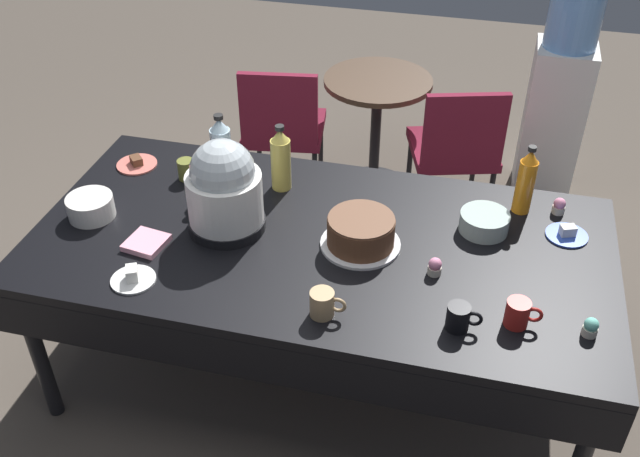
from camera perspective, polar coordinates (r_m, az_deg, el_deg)
ground at (r=3.25m, az=0.00°, el=-11.36°), size 9.00×9.00×0.00m
potluck_table at (r=2.78m, az=0.00°, el=-1.85°), size 2.20×1.10×0.75m
frosted_layer_cake at (r=2.67m, az=3.24°, el=-0.34°), size 0.30×0.30×0.13m
slow_cooker at (r=2.72m, az=-7.60°, el=3.09°), size 0.30×0.30×0.38m
glass_salad_bowl at (r=2.83m, az=12.88°, el=0.50°), size 0.19×0.19×0.08m
ceramic_snack_bowl at (r=2.97m, az=-17.70°, el=1.64°), size 0.18×0.18×0.09m
dessert_plate_cobalt at (r=2.90m, az=18.97°, el=-0.40°), size 0.16×0.16×0.05m
dessert_plate_coral at (r=3.27m, az=-14.31°, el=5.03°), size 0.18×0.18×0.04m
dessert_plate_white at (r=2.63m, az=-14.61°, el=-3.78°), size 0.16×0.16×0.06m
cupcake_rose at (r=2.59m, az=9.08°, el=-3.00°), size 0.05×0.05×0.07m
cupcake_lemon at (r=3.01m, az=18.41°, el=1.70°), size 0.05×0.05×0.07m
cupcake_berry at (r=2.49m, az=20.65°, el=-7.33°), size 0.05×0.05×0.07m
soda_bottle_ginger_ale at (r=2.96m, az=-3.13°, el=5.48°), size 0.08×0.08×0.29m
soda_bottle_orange_juice at (r=2.93m, az=15.98°, el=3.58°), size 0.07×0.07×0.29m
soda_bottle_water at (r=3.00m, az=-7.80°, el=5.99°), size 0.08×0.08×0.32m
coffee_mug_black at (r=2.39m, az=10.96°, el=-6.92°), size 0.12×0.08×0.09m
coffee_mug_red at (r=2.44m, az=15.43°, el=-6.49°), size 0.12×0.08×0.10m
coffee_mug_tan at (r=2.39m, az=0.24°, el=-5.97°), size 0.12×0.08×0.10m
coffee_mug_olive at (r=3.11m, az=-10.49°, el=4.61°), size 0.11×0.07×0.09m
paper_napkin_stack at (r=2.78m, az=-13.59°, el=-1.10°), size 0.16×0.16×0.02m
maroon_chair_left at (r=4.04m, az=-2.99°, el=8.23°), size 0.50×0.50×0.85m
maroon_chair_right at (r=3.90m, az=10.74°, el=6.48°), size 0.55×0.55×0.85m
round_cafe_table at (r=4.13m, az=4.49°, el=8.95°), size 0.60×0.60×0.72m
water_cooler at (r=4.30m, az=18.27°, el=9.70°), size 0.32×0.32×1.24m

